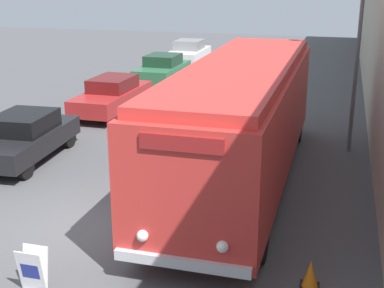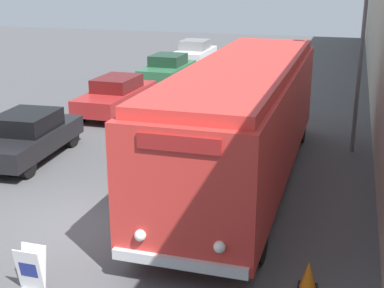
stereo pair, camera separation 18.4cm
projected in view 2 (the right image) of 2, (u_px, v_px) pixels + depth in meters
name	position (u px, v px, depth m)	size (l,w,h in m)	color
ground_plane	(77.00, 228.00, 12.19)	(80.00, 80.00, 0.00)	#4C4C4F
vintage_bus	(243.00, 117.00, 14.29)	(2.70, 11.22, 3.32)	black
sign_board	(31.00, 269.00, 9.70)	(0.51, 0.32, 0.86)	gray
streetlamp	(366.00, 9.00, 15.96)	(0.36, 0.36, 7.05)	#595E60
parked_car_near	(27.00, 136.00, 16.44)	(2.11, 4.42, 1.45)	black
parked_car_mid	(117.00, 95.00, 21.90)	(1.77, 4.73, 1.48)	black
parked_car_far	(168.00, 70.00, 27.38)	(1.86, 4.17, 1.53)	black
parked_car_distant	(194.00, 53.00, 32.61)	(1.84, 4.18, 1.60)	black
traffic_cone	(308.00, 275.00, 9.77)	(0.36, 0.36, 0.56)	black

